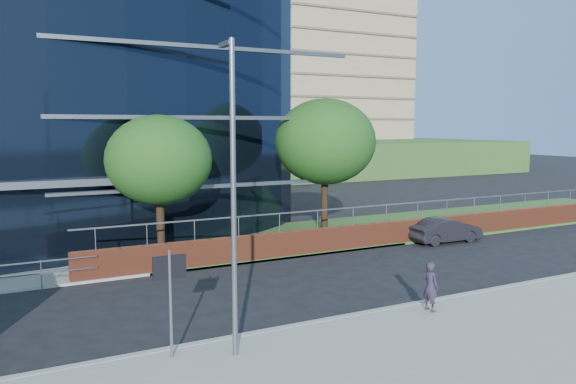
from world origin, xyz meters
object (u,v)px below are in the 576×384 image
tree_dist_e (244,140)px  streetlight_east (233,190)px  pedestrian (430,286)px  tree_dist_f (358,140)px  parked_car (445,230)px  street_sign (170,281)px  tree_far_c (159,160)px  tree_far_d (325,142)px

tree_dist_e → streetlight_east: (-18.00, -42.17, -0.10)m
streetlight_east → pedestrian: size_ratio=5.02×
tree_dist_f → streetlight_east: bearing=-127.6°
tree_dist_e → parked_car: tree_dist_e is taller
street_sign → tree_dist_f: size_ratio=0.46×
street_sign → tree_dist_e: tree_dist_e is taller
tree_far_c → streetlight_east: streetlight_east is taller
streetlight_east → parked_car: streetlight_east is taller
tree_far_c → parked_car: tree_far_c is taller
tree_dist_f → tree_dist_e: bearing=-172.9°
tree_dist_e → tree_dist_f: bearing=7.1°
street_sign → tree_dist_f: 56.25m
parked_car → pedestrian: pedestrian is taller
street_sign → pedestrian: bearing=-1.7°
tree_far_d → tree_far_c: bearing=-173.7°
street_sign → tree_far_d: size_ratio=0.38×
street_sign → tree_dist_e: size_ratio=0.43×
parked_car → pedestrian: bearing=136.5°
tree_far_d → streetlight_east: streetlight_east is taller
tree_dist_e → streetlight_east: bearing=-113.1°
pedestrian → tree_far_d: bearing=-20.5°
tree_dist_f → street_sign: bearing=-129.2°
tree_far_c → streetlight_east: size_ratio=0.81×
tree_far_d → parked_car: (5.21, -3.50, -4.54)m
tree_far_c → tree_far_d: bearing=6.3°
street_sign → streetlight_east: streetlight_east is taller
street_sign → pedestrian: size_ratio=1.76×
parked_car → pedestrian: size_ratio=2.46×
tree_far_d → tree_dist_f: size_ratio=1.23×
parked_car → pedestrian: (-8.38, -8.33, 0.30)m
tree_far_c → streetlight_east: 11.22m
tree_far_c → streetlight_east: bearing=-95.1°
parked_car → tree_far_c: bearing=81.7°
tree_dist_e → pedestrian: (-11.17, -41.83, -3.59)m
tree_far_c → tree_dist_f: bearing=45.0°
tree_dist_e → parked_car: bearing=-94.8°
tree_far_d → tree_dist_f: bearing=53.1°
tree_far_d → streetlight_east: bearing=-129.4°
tree_far_c → pedestrian: 12.81m
tree_dist_e → pedestrian: size_ratio=4.09×
street_sign → tree_dist_e: (19.50, 41.59, 2.39)m
tree_far_c → pedestrian: tree_far_c is taller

